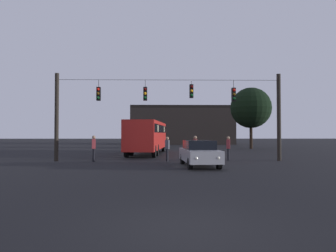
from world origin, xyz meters
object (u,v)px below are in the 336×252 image
object	(u,v)px
city_bus	(148,134)
pedestrian_crossing_right	(167,147)
car_far_left	(152,142)
pedestrian_crossing_left	(195,147)
pedestrian_near_bus	(94,147)
tree_left_silhouette	(251,108)
pedestrian_crossing_center	(228,147)
car_near_right	(199,153)

from	to	relation	value
city_bus	pedestrian_crossing_right	world-z (taller)	city_bus
car_far_left	pedestrian_crossing_left	world-z (taller)	pedestrian_crossing_left
pedestrian_crossing_left	pedestrian_crossing_right	world-z (taller)	pedestrian_crossing_left
car_far_left	pedestrian_crossing_right	xyz separation A→B (m)	(1.75, -19.27, 0.17)
city_bus	pedestrian_near_bus	size ratio (longest dim) A/B	6.26
pedestrian_crossing_left	tree_left_silhouette	bearing A→B (deg)	62.14
pedestrian_crossing_center	car_near_right	bearing A→B (deg)	-123.87
pedestrian_crossing_left	pedestrian_crossing_center	xyz separation A→B (m)	(2.35, 0.06, -0.02)
car_near_right	pedestrian_near_bus	distance (m)	7.59
car_near_right	pedestrian_near_bus	size ratio (longest dim) A/B	2.48
pedestrian_crossing_right	pedestrian_crossing_center	bearing A→B (deg)	4.93
car_near_right	pedestrian_crossing_right	bearing A→B (deg)	118.22
pedestrian_crossing_center	tree_left_silhouette	size ratio (longest dim) A/B	0.22
car_near_right	pedestrian_crossing_left	xyz separation A→B (m)	(0.17, 3.70, 0.21)
pedestrian_crossing_right	tree_left_silhouette	bearing A→B (deg)	57.62
car_far_left	pedestrian_crossing_left	bearing A→B (deg)	-78.86
city_bus	car_far_left	size ratio (longest dim) A/B	2.56
city_bus	car_far_left	distance (m)	11.93
city_bus	car_near_right	size ratio (longest dim) A/B	2.52
pedestrian_crossing_center	pedestrian_near_bus	distance (m)	9.41
pedestrian_crossing_left	pedestrian_crossing_right	bearing A→B (deg)	-170.97
city_bus	car_far_left	world-z (taller)	city_bus
city_bus	car_near_right	world-z (taller)	city_bus
car_near_right	tree_left_silhouette	size ratio (longest dim) A/B	0.57
pedestrian_crossing_left	pedestrian_crossing_right	size ratio (longest dim) A/B	1.03
pedestrian_near_bus	pedestrian_crossing_right	bearing A→B (deg)	1.82
city_bus	pedestrian_crossing_left	distance (m)	8.03
city_bus	pedestrian_near_bus	bearing A→B (deg)	-113.83
pedestrian_crossing_center	pedestrian_crossing_right	bearing A→B (deg)	-175.07
car_near_right	pedestrian_crossing_center	world-z (taller)	pedestrian_crossing_center
car_near_right	pedestrian_crossing_left	distance (m)	3.71
car_far_left	pedestrian_near_bus	world-z (taller)	pedestrian_near_bus
pedestrian_near_bus	pedestrian_crossing_center	bearing A→B (deg)	3.26
pedestrian_crossing_right	pedestrian_near_bus	xyz separation A→B (m)	(-5.06, -0.16, 0.06)
car_near_right	pedestrian_crossing_center	size ratio (longest dim) A/B	2.58
car_near_right	pedestrian_crossing_left	bearing A→B (deg)	87.42
pedestrian_crossing_center	tree_left_silhouette	world-z (taller)	tree_left_silhouette
tree_left_silhouette	pedestrian_crossing_center	bearing A→B (deg)	-111.33
pedestrian_crossing_right	pedestrian_crossing_left	bearing A→B (deg)	9.03
pedestrian_near_bus	tree_left_silhouette	bearing A→B (deg)	47.39
pedestrian_crossing_center	pedestrian_crossing_right	distance (m)	4.35
pedestrian_crossing_center	pedestrian_near_bus	bearing A→B (deg)	-176.74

